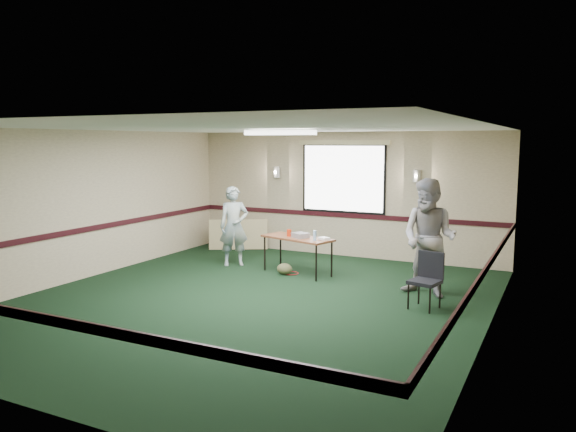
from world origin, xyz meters
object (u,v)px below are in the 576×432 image
at_px(projector, 300,235).
at_px(person_right, 429,238).
at_px(folding_table, 297,240).
at_px(conference_chair, 427,275).
at_px(person_left, 234,226).

xyz_separation_m(projector, person_right, (2.49, -0.41, 0.20)).
distance_m(folding_table, conference_chair, 2.92).
xyz_separation_m(conference_chair, person_left, (-4.16, 1.20, 0.31)).
bearing_deg(folding_table, projector, -9.71).
height_order(projector, person_left, person_left).
bearing_deg(folding_table, conference_chair, -6.38).
distance_m(folding_table, person_left, 1.47).
bearing_deg(person_left, projector, -43.97).
bearing_deg(folding_table, person_left, -167.78).
bearing_deg(person_right, person_left, -175.45).
relative_size(projector, person_left, 0.18).
height_order(folding_table, person_left, person_left).
relative_size(projector, conference_chair, 0.33).
bearing_deg(conference_chair, person_left, 176.81).
height_order(folding_table, projector, projector).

